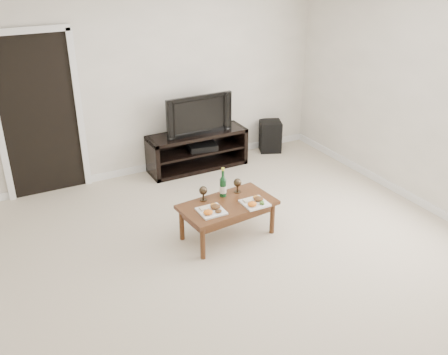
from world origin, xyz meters
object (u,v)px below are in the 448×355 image
at_px(television, 197,113).
at_px(subwoofer, 270,136).
at_px(media_console, 197,150).
at_px(coffee_table, 227,220).

bearing_deg(television, subwoofer, 2.27).
relative_size(media_console, television, 1.46).
bearing_deg(coffee_table, subwoofer, 47.07).
distance_m(media_console, subwoofer, 1.30).
relative_size(television, coffee_table, 0.95).
height_order(media_console, television, television).
bearing_deg(subwoofer, coffee_table, -110.57).
bearing_deg(media_console, coffee_table, -104.93).
xyz_separation_m(television, coffee_table, (-0.49, -1.85, -0.62)).
height_order(subwoofer, coffee_table, subwoofer).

